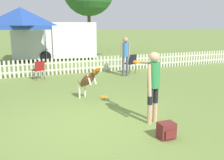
% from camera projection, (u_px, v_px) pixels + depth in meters
% --- Properties ---
extents(ground_plane, '(240.00, 240.00, 0.00)m').
position_uv_depth(ground_plane, '(89.00, 123.00, 5.86)').
color(ground_plane, olive).
extents(handler_person, '(0.43, 1.10, 1.67)m').
position_uv_depth(handler_person, '(152.00, 79.00, 5.71)').
color(handler_person, tan).
rests_on(handler_person, ground_plane).
extents(leaping_dog, '(0.58, 1.14, 1.07)m').
position_uv_depth(leaping_dog, '(88.00, 79.00, 7.58)').
color(leaping_dog, brown).
rests_on(leaping_dog, ground_plane).
extents(frisbee_near_handler, '(0.25, 0.25, 0.02)m').
position_uv_depth(frisbee_near_handler, '(104.00, 97.00, 7.96)').
color(frisbee_near_handler, orange).
rests_on(frisbee_near_handler, ground_plane).
extents(backpack_on_grass, '(0.33, 0.29, 0.33)m').
position_uv_depth(backpack_on_grass, '(167.00, 131.00, 5.04)').
color(backpack_on_grass, maroon).
rests_on(backpack_on_grass, ground_plane).
extents(picket_fence, '(20.88, 0.04, 0.76)m').
position_uv_depth(picket_fence, '(50.00, 67.00, 11.42)').
color(picket_fence, beige).
rests_on(picket_fence, ground_plane).
extents(folding_chair_blue_left, '(0.55, 0.57, 0.92)m').
position_uv_depth(folding_chair_blue_left, '(131.00, 62.00, 11.77)').
color(folding_chair_blue_left, '#333338').
rests_on(folding_chair_blue_left, ground_plane).
extents(folding_chair_center, '(0.55, 0.56, 0.80)m').
position_uv_depth(folding_chair_center, '(39.00, 69.00, 10.42)').
color(folding_chair_center, '#333338').
rests_on(folding_chair_center, ground_plane).
extents(canopy_tent_main, '(2.82, 2.82, 3.19)m').
position_uv_depth(canopy_tent_main, '(21.00, 18.00, 13.22)').
color(canopy_tent_main, '#333338').
rests_on(canopy_tent_main, ground_plane).
extents(spectator_standing, '(0.41, 0.27, 1.74)m').
position_uv_depth(spectator_standing, '(125.00, 52.00, 11.09)').
color(spectator_standing, '#474C5B').
rests_on(spectator_standing, ground_plane).
extents(equipment_trailer, '(6.15, 2.65, 2.44)m').
position_uv_depth(equipment_trailer, '(54.00, 40.00, 16.64)').
color(equipment_trailer, white).
rests_on(equipment_trailer, ground_plane).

